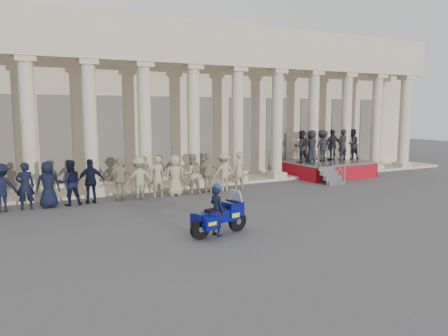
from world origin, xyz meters
TOP-DOWN VIEW (x-y plane):
  - ground at (0.00, 0.00)m, footprint 90.00×90.00m
  - building at (-0.00, 14.74)m, footprint 40.00×12.50m
  - officer_rank at (-5.94, 6.26)m, footprint 18.46×0.73m
  - reviewing_stand at (9.91, 7.62)m, footprint 4.92×4.35m
  - motorcycle at (-1.55, -0.59)m, footprint 2.18×1.05m
  - rider at (-1.66, -0.62)m, footprint 0.50×0.66m

SIDE VIEW (x-z plane):
  - ground at x=0.00m, z-range 0.00..0.00m
  - motorcycle at x=-1.55m, z-range -0.10..1.32m
  - rider at x=-1.66m, z-range 0.00..1.71m
  - officer_rank at x=-5.94m, z-range 0.00..1.93m
  - reviewing_stand at x=9.91m, z-range 0.19..3.03m
  - building at x=0.00m, z-range 0.02..9.02m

